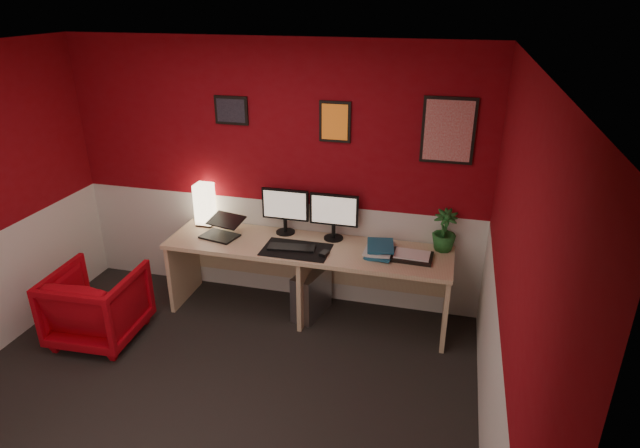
{
  "coord_description": "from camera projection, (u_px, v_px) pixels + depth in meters",
  "views": [
    {
      "loc": [
        1.62,
        -2.76,
        2.84
      ],
      "look_at": [
        0.6,
        1.21,
        1.05
      ],
      "focal_mm": 29.88,
      "sensor_mm": 36.0,
      "label": 1
    }
  ],
  "objects": [
    {
      "name": "art_center",
      "position": [
        335.0,
        122.0,
        4.64
      ],
      "size": [
        0.28,
        0.02,
        0.36
      ],
      "primitive_type": "cube",
      "color": "orange",
      "rests_on": "wall_back"
    },
    {
      "name": "wall_right",
      "position": [
        507.0,
        299.0,
        3.0
      ],
      "size": [
        0.01,
        3.5,
        2.5
      ],
      "primitive_type": "cube",
      "color": "maroon",
      "rests_on": "ground"
    },
    {
      "name": "wall_back",
      "position": [
        273.0,
        176.0,
        5.01
      ],
      "size": [
        4.0,
        0.01,
        2.5
      ],
      "primitive_type": "cube",
      "color": "maroon",
      "rests_on": "ground"
    },
    {
      "name": "ground",
      "position": [
        202.0,
        408.0,
        3.96
      ],
      "size": [
        4.0,
        3.5,
        0.01
      ],
      "primitive_type": "cube",
      "color": "black",
      "rests_on": "ground"
    },
    {
      "name": "laptop",
      "position": [
        219.0,
        226.0,
        4.94
      ],
      "size": [
        0.37,
        0.3,
        0.22
      ],
      "primitive_type": "cube",
      "rotation": [
        0.0,
        0.0,
        -0.23
      ],
      "color": "black",
      "rests_on": "desk"
    },
    {
      "name": "keyboard",
      "position": [
        291.0,
        247.0,
        4.75
      ],
      "size": [
        0.43,
        0.18,
        0.02
      ],
      "primitive_type": "cube",
      "rotation": [
        0.0,
        0.0,
        0.11
      ],
      "color": "black",
      "rests_on": "desk_mat"
    },
    {
      "name": "wainscot_right",
      "position": [
        489.0,
        403.0,
        3.3
      ],
      "size": [
        0.01,
        3.5,
        1.0
      ],
      "primitive_type": "cube",
      "color": "silver",
      "rests_on": "ground"
    },
    {
      "name": "art_left",
      "position": [
        231.0,
        110.0,
        4.84
      ],
      "size": [
        0.32,
        0.02,
        0.26
      ],
      "primitive_type": "cube",
      "color": "black",
      "rests_on": "wall_back"
    },
    {
      "name": "ceiling",
      "position": [
        162.0,
        59.0,
        2.96
      ],
      "size": [
        4.0,
        3.5,
        0.01
      ],
      "primitive_type": "cube",
      "color": "white",
      "rests_on": "ground"
    },
    {
      "name": "mouse",
      "position": [
        324.0,
        253.0,
        4.63
      ],
      "size": [
        0.08,
        0.11,
        0.03
      ],
      "primitive_type": "cube",
      "rotation": [
        0.0,
        0.0,
        -0.21
      ],
      "color": "black",
      "rests_on": "desk_mat"
    },
    {
      "name": "pc_tower",
      "position": [
        311.0,
        293.0,
        5.03
      ],
      "size": [
        0.3,
        0.49,
        0.45
      ],
      "primitive_type": "cube",
      "rotation": [
        0.0,
        0.0,
        -0.25
      ],
      "color": "#99999E",
      "rests_on": "ground"
    },
    {
      "name": "wainscot_back",
      "position": [
        275.0,
        247.0,
        5.31
      ],
      "size": [
        4.0,
        0.01,
        1.0
      ],
      "primitive_type": "cube",
      "color": "silver",
      "rests_on": "ground"
    },
    {
      "name": "zen_tray",
      "position": [
        412.0,
        257.0,
        4.59
      ],
      "size": [
        0.36,
        0.26,
        0.03
      ],
      "primitive_type": "cube",
      "rotation": [
        0.0,
        0.0,
        -0.04
      ],
      "color": "black",
      "rests_on": "desk"
    },
    {
      "name": "monitor_left",
      "position": [
        285.0,
        204.0,
        4.96
      ],
      "size": [
        0.45,
        0.06,
        0.58
      ],
      "primitive_type": "cube",
      "color": "black",
      "rests_on": "desk"
    },
    {
      "name": "art_right",
      "position": [
        448.0,
        131.0,
        4.43
      ],
      "size": [
        0.44,
        0.02,
        0.56
      ],
      "primitive_type": "cube",
      "color": "red",
      "rests_on": "wall_back"
    },
    {
      "name": "book_top",
      "position": [
        367.0,
        246.0,
        4.67
      ],
      "size": [
        0.28,
        0.34,
        0.03
      ],
      "primitive_type": "imported",
      "rotation": [
        0.0,
        0.0,
        0.17
      ],
      "color": "#1A5878",
      "rests_on": "book_middle"
    },
    {
      "name": "potted_plant",
      "position": [
        444.0,
        230.0,
        4.67
      ],
      "size": [
        0.21,
        0.21,
        0.38
      ],
      "primitive_type": "imported",
      "rotation": [
        0.0,
        0.0,
        0.02
      ],
      "color": "#19591E",
      "rests_on": "desk"
    },
    {
      "name": "book_middle",
      "position": [
        366.0,
        247.0,
        4.69
      ],
      "size": [
        0.25,
        0.33,
        0.02
      ],
      "primitive_type": "imported",
      "rotation": [
        0.0,
        0.0,
        -0.03
      ],
      "color": "silver",
      "rests_on": "book_bottom"
    },
    {
      "name": "shoji_lamp",
      "position": [
        205.0,
        206.0,
        5.18
      ],
      "size": [
        0.16,
        0.16,
        0.4
      ],
      "primitive_type": "cube",
      "color": "#FFE5B2",
      "rests_on": "desk"
    },
    {
      "name": "monitor_right",
      "position": [
        334.0,
        210.0,
        4.84
      ],
      "size": [
        0.45,
        0.06,
        0.58
      ],
      "primitive_type": "cube",
      "color": "black",
      "rests_on": "desk"
    },
    {
      "name": "desk_mat",
      "position": [
        296.0,
        250.0,
        4.74
      ],
      "size": [
        0.6,
        0.38,
        0.01
      ],
      "primitive_type": "cube",
      "color": "black",
      "rests_on": "desk"
    },
    {
      "name": "book_bottom",
      "position": [
        368.0,
        251.0,
        4.68
      ],
      "size": [
        0.27,
        0.34,
        0.03
      ],
      "primitive_type": "imported",
      "rotation": [
        0.0,
        0.0,
        -0.13
      ],
      "color": "#1A5878",
      "rests_on": "desk"
    },
    {
      "name": "armchair",
      "position": [
        98.0,
        304.0,
        4.65
      ],
      "size": [
        0.74,
        0.76,
        0.66
      ],
      "primitive_type": "imported",
      "rotation": [
        0.0,
        0.0,
        3.19
      ],
      "color": "#AB060F",
      "rests_on": "ground"
    },
    {
      "name": "desk",
      "position": [
        308.0,
        281.0,
        4.96
      ],
      "size": [
        2.6,
        0.65,
        0.73
      ],
      "primitive_type": "cube",
      "color": "tan",
      "rests_on": "ground"
    }
  ]
}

